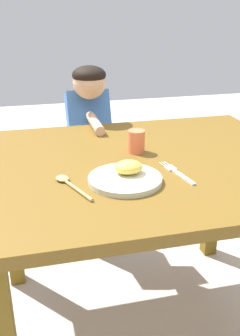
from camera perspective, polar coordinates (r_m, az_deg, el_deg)
name	(u,v)px	position (r m, az deg, el deg)	size (l,w,h in m)	color
ground_plane	(139,319)	(1.81, 2.80, -21.34)	(8.00, 8.00, 0.00)	beige
dining_table	(142,186)	(1.43, 3.29, -2.67)	(1.20, 0.96, 0.75)	brown
plate	(126,176)	(1.22, 0.88, -1.22)	(0.23, 0.23, 0.06)	beige
fork	(177,173)	(1.30, 8.41, -0.69)	(0.05, 0.20, 0.01)	silver
spoon	(68,183)	(1.21, -7.61, -2.17)	(0.10, 0.20, 0.01)	tan
drinking_cup	(135,141)	(1.46, 2.26, 3.93)	(0.06, 0.06, 0.08)	#EF7047
person	(89,156)	(2.02, -4.54, 1.78)	(0.21, 0.43, 1.00)	#373E62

